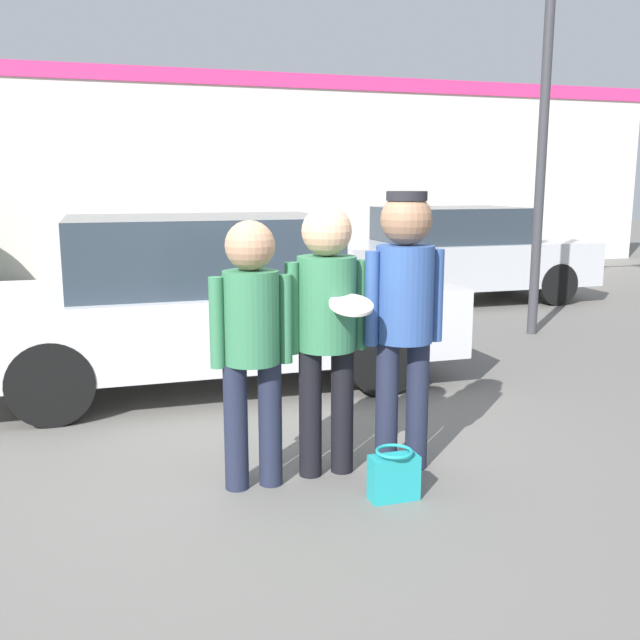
{
  "coord_description": "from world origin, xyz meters",
  "views": [
    {
      "loc": [
        -1.08,
        -4.36,
        1.9
      ],
      "look_at": [
        0.29,
        0.05,
        1.01
      ],
      "focal_mm": 40.0,
      "sensor_mm": 36.0,
      "label": 1
    }
  ],
  "objects_px": {
    "street_lamp": "(566,3)",
    "handbag": "(394,475)",
    "person_left": "(251,332)",
    "person_middle_with_frisbee": "(327,315)",
    "person_right": "(404,303)",
    "parked_car_far": "(455,254)",
    "parked_car_near": "(207,301)"
  },
  "relations": [
    {
      "from": "person_left",
      "to": "parked_car_near",
      "type": "relative_size",
      "value": 0.37
    },
    {
      "from": "person_left",
      "to": "parked_car_far",
      "type": "xyz_separation_m",
      "value": [
        4.69,
        6.22,
        -0.24
      ]
    },
    {
      "from": "person_right",
      "to": "street_lamp",
      "type": "distance_m",
      "value": 5.83
    },
    {
      "from": "parked_car_far",
      "to": "handbag",
      "type": "bearing_deg",
      "value": -120.4
    },
    {
      "from": "street_lamp",
      "to": "person_middle_with_frisbee",
      "type": "bearing_deg",
      "value": -139.65
    },
    {
      "from": "person_middle_with_frisbee",
      "to": "parked_car_far",
      "type": "distance_m",
      "value": 7.45
    },
    {
      "from": "person_middle_with_frisbee",
      "to": "parked_car_near",
      "type": "xyz_separation_m",
      "value": [
        -0.41,
        2.46,
        -0.27
      ]
    },
    {
      "from": "person_left",
      "to": "parked_car_near",
      "type": "distance_m",
      "value": 2.53
    },
    {
      "from": "person_right",
      "to": "handbag",
      "type": "distance_m",
      "value": 1.1
    },
    {
      "from": "person_middle_with_frisbee",
      "to": "handbag",
      "type": "xyz_separation_m",
      "value": [
        0.27,
        -0.5,
        -0.92
      ]
    },
    {
      "from": "person_middle_with_frisbee",
      "to": "parked_car_near",
      "type": "bearing_deg",
      "value": 99.38
    },
    {
      "from": "person_right",
      "to": "handbag",
      "type": "relative_size",
      "value": 5.85
    },
    {
      "from": "handbag",
      "to": "person_right",
      "type": "bearing_deg",
      "value": 61.02
    },
    {
      "from": "street_lamp",
      "to": "handbag",
      "type": "height_order",
      "value": "street_lamp"
    },
    {
      "from": "person_left",
      "to": "handbag",
      "type": "distance_m",
      "value": 1.23
    },
    {
      "from": "person_middle_with_frisbee",
      "to": "parked_car_near",
      "type": "relative_size",
      "value": 0.39
    },
    {
      "from": "parked_car_near",
      "to": "handbag",
      "type": "height_order",
      "value": "parked_car_near"
    },
    {
      "from": "street_lamp",
      "to": "handbag",
      "type": "bearing_deg",
      "value": -133.88
    },
    {
      "from": "parked_car_near",
      "to": "parked_car_far",
      "type": "bearing_deg",
      "value": 38.91
    },
    {
      "from": "person_right",
      "to": "parked_car_far",
      "type": "xyz_separation_m",
      "value": [
        3.68,
        6.24,
        -0.37
      ]
    },
    {
      "from": "parked_car_near",
      "to": "handbag",
      "type": "distance_m",
      "value": 3.11
    },
    {
      "from": "person_middle_with_frisbee",
      "to": "parked_car_near",
      "type": "height_order",
      "value": "person_middle_with_frisbee"
    },
    {
      "from": "person_left",
      "to": "person_middle_with_frisbee",
      "type": "bearing_deg",
      "value": 6.7
    },
    {
      "from": "handbag",
      "to": "parked_car_far",
      "type": "bearing_deg",
      "value": 59.6
    },
    {
      "from": "person_middle_with_frisbee",
      "to": "person_left",
      "type": "bearing_deg",
      "value": -173.3
    },
    {
      "from": "parked_car_near",
      "to": "street_lamp",
      "type": "bearing_deg",
      "value": 12.87
    },
    {
      "from": "parked_car_near",
      "to": "handbag",
      "type": "relative_size",
      "value": 14.4
    },
    {
      "from": "parked_car_near",
      "to": "street_lamp",
      "type": "relative_size",
      "value": 0.69
    },
    {
      "from": "person_left",
      "to": "parked_car_far",
      "type": "distance_m",
      "value": 7.79
    },
    {
      "from": "street_lamp",
      "to": "handbag",
      "type": "xyz_separation_m",
      "value": [
        -3.84,
        -4.0,
        -3.86
      ]
    },
    {
      "from": "person_left",
      "to": "street_lamp",
      "type": "relative_size",
      "value": 0.25
    },
    {
      "from": "person_left",
      "to": "handbag",
      "type": "xyz_separation_m",
      "value": [
        0.77,
        -0.44,
        -0.85
      ]
    }
  ]
}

